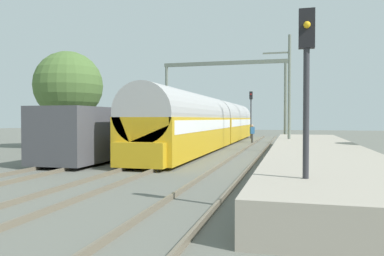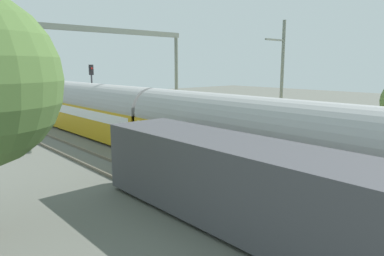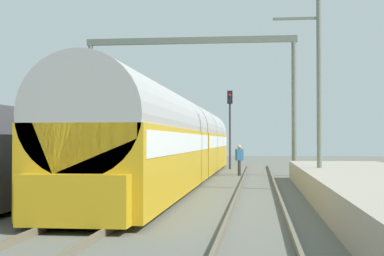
{
  "view_description": "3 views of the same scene",
  "coord_description": "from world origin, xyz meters",
  "px_view_note": "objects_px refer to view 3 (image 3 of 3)",
  "views": [
    {
      "loc": [
        6.39,
        -18.42,
        2.29
      ],
      "look_at": [
        0.0,
        5.91,
        1.67
      ],
      "focal_mm": 35.45,
      "sensor_mm": 36.0,
      "label": 1
    },
    {
      "loc": [
        -12.45,
        -4.32,
        5.31
      ],
      "look_at": [
        1.6,
        11.38,
        1.57
      ],
      "focal_mm": 32.97,
      "sensor_mm": 36.0,
      "label": 2
    },
    {
      "loc": [
        3.88,
        -15.25,
        1.98
      ],
      "look_at": [
        0.0,
        18.94,
        2.7
      ],
      "focal_mm": 55.13,
      "sensor_mm": 36.0,
      "label": 3
    }
  ],
  "objects_px": {
    "railway_signal_far": "(230,119)",
    "catenary_gantry": "(190,77)",
    "person_crossing": "(239,157)",
    "freight_car": "(10,156)",
    "passenger_train": "(179,140)"
  },
  "relations": [
    {
      "from": "railway_signal_far",
      "to": "catenary_gantry",
      "type": "relative_size",
      "value": 0.45
    },
    {
      "from": "person_crossing",
      "to": "railway_signal_far",
      "type": "xyz_separation_m",
      "value": [
        -0.88,
        7.34,
        2.4
      ]
    },
    {
      "from": "freight_car",
      "to": "railway_signal_far",
      "type": "relative_size",
      "value": 2.41
    },
    {
      "from": "passenger_train",
      "to": "person_crossing",
      "type": "height_order",
      "value": "passenger_train"
    },
    {
      "from": "freight_car",
      "to": "catenary_gantry",
      "type": "bearing_deg",
      "value": 76.16
    },
    {
      "from": "passenger_train",
      "to": "railway_signal_far",
      "type": "height_order",
      "value": "railway_signal_far"
    },
    {
      "from": "passenger_train",
      "to": "railway_signal_far",
      "type": "relative_size",
      "value": 6.1
    },
    {
      "from": "passenger_train",
      "to": "catenary_gantry",
      "type": "height_order",
      "value": "catenary_gantry"
    },
    {
      "from": "freight_car",
      "to": "person_crossing",
      "type": "xyz_separation_m",
      "value": [
        6.64,
        15.35,
        -0.44
      ]
    },
    {
      "from": "railway_signal_far",
      "to": "catenary_gantry",
      "type": "distance_m",
      "value": 7.65
    },
    {
      "from": "railway_signal_far",
      "to": "catenary_gantry",
      "type": "xyz_separation_m",
      "value": [
        -1.92,
        -7.08,
        2.17
      ]
    },
    {
      "from": "railway_signal_far",
      "to": "passenger_train",
      "type": "bearing_deg",
      "value": -99.12
    },
    {
      "from": "catenary_gantry",
      "to": "freight_car",
      "type": "bearing_deg",
      "value": -103.84
    },
    {
      "from": "passenger_train",
      "to": "railway_signal_far",
      "type": "xyz_separation_m",
      "value": [
        1.92,
        11.95,
        1.46
      ]
    },
    {
      "from": "passenger_train",
      "to": "catenary_gantry",
      "type": "relative_size",
      "value": 2.72
    }
  ]
}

